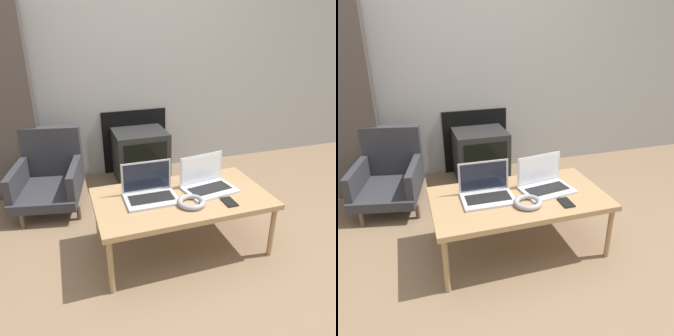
{
  "view_description": "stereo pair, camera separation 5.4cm",
  "coord_description": "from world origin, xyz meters",
  "views": [
    {
      "loc": [
        -0.73,
        -1.55,
        1.49
      ],
      "look_at": [
        0.0,
        0.59,
        0.5
      ],
      "focal_mm": 35.0,
      "sensor_mm": 36.0,
      "label": 1
    },
    {
      "loc": [
        -0.67,
        -1.57,
        1.49
      ],
      "look_at": [
        0.0,
        0.59,
        0.5
      ],
      "focal_mm": 35.0,
      "sensor_mm": 36.0,
      "label": 2
    }
  ],
  "objects": [
    {
      "name": "laptop_left",
      "position": [
        -0.21,
        0.34,
        0.47
      ],
      "size": [
        0.35,
        0.25,
        0.23
      ],
      "rotation": [
        0.0,
        0.0,
        -0.01
      ],
      "color": "#B2B2B7",
      "rests_on": "table"
    },
    {
      "name": "table",
      "position": [
        0.0,
        0.29,
        0.39
      ],
      "size": [
        1.19,
        0.65,
        0.42
      ],
      "color": "#9E7A51",
      "rests_on": "ground_plane"
    },
    {
      "name": "armchair",
      "position": [
        -0.87,
        1.28,
        0.29
      ],
      "size": [
        0.66,
        0.76,
        0.66
      ],
      "rotation": [
        0.0,
        0.0,
        -0.2
      ],
      "color": "#2D2D33",
      "rests_on": "ground_plane"
    },
    {
      "name": "headphones",
      "position": [
        0.02,
        0.16,
        0.44
      ],
      "size": [
        0.19,
        0.19,
        0.04
      ],
      "color": "gray",
      "rests_on": "table"
    },
    {
      "name": "tv",
      "position": [
        0.02,
        1.54,
        0.26
      ],
      "size": [
        0.52,
        0.46,
        0.51
      ],
      "color": "black",
      "rests_on": "ground_plane"
    },
    {
      "name": "phone",
      "position": [
        0.26,
        0.1,
        0.42
      ],
      "size": [
        0.07,
        0.13,
        0.01
      ],
      "color": "black",
      "rests_on": "table"
    },
    {
      "name": "ground_plane",
      "position": [
        0.0,
        0.0,
        0.0
      ],
      "size": [
        14.0,
        14.0,
        0.0
      ],
      "primitive_type": "plane",
      "color": "#7A6047"
    },
    {
      "name": "wall_back",
      "position": [
        0.0,
        1.81,
        1.29
      ],
      "size": [
        7.0,
        0.08,
        2.6
      ],
      "color": "#999999",
      "rests_on": "ground_plane"
    },
    {
      "name": "laptop_right",
      "position": [
        0.21,
        0.34,
        0.47
      ],
      "size": [
        0.38,
        0.3,
        0.23
      ],
      "rotation": [
        0.0,
        0.0,
        0.15
      ],
      "color": "silver",
      "rests_on": "table"
    }
  ]
}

